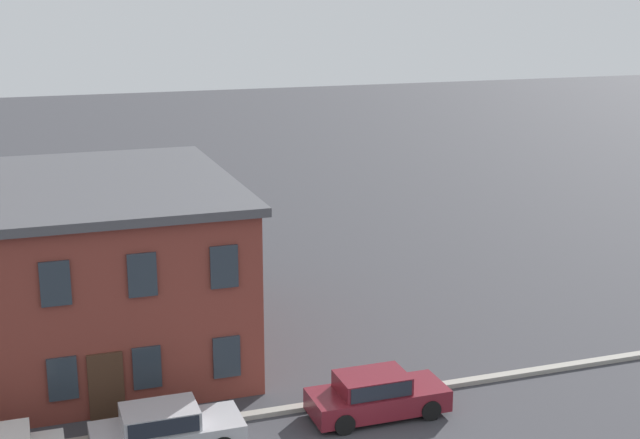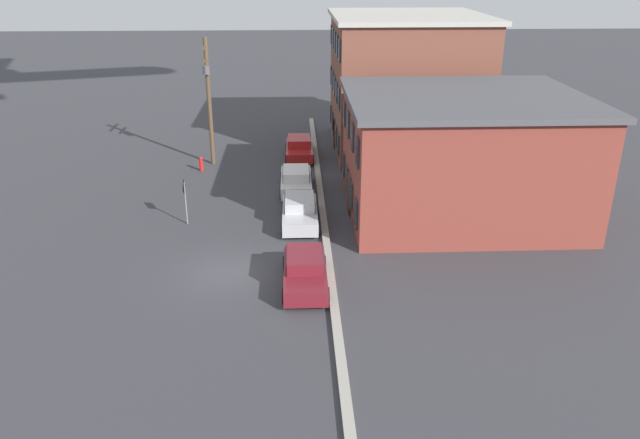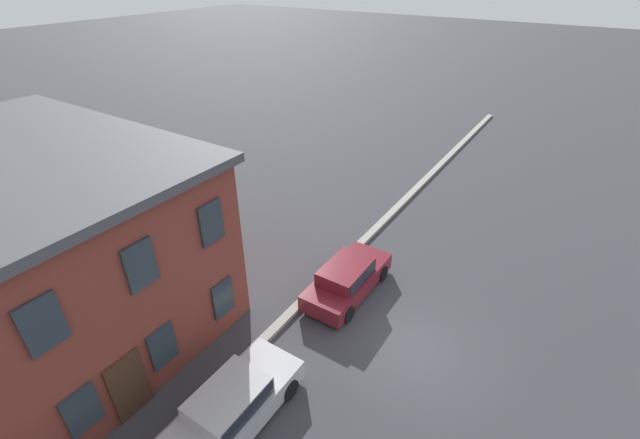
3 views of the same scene
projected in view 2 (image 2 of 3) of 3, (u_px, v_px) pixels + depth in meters
name	position (u px, v px, depth m)	size (l,w,h in m)	color
ground_plane	(229.00, 272.00, 27.83)	(200.00, 200.00, 0.00)	#38383D
kerb_strip	(330.00, 269.00, 27.98)	(56.00, 0.36, 0.16)	#9E998E
apartment_corner	(405.00, 83.00, 44.47)	(11.61, 10.51, 9.40)	brown
apartment_midblock	(461.00, 155.00, 33.32)	(10.84, 12.34, 6.47)	brown
car_red	(299.00, 147.00, 43.49)	(4.40, 1.92, 1.43)	#B21E1E
car_white	(296.00, 179.00, 37.23)	(4.40, 1.92, 1.43)	silver
car_silver	(300.00, 210.00, 32.69)	(4.40, 1.92, 1.43)	#B7B7BC
car_maroon	(305.00, 269.00, 26.52)	(4.40, 1.92, 1.43)	maroon
caution_sign	(185.00, 195.00, 32.26)	(0.86, 0.08, 2.50)	slate
utility_pole	(209.00, 95.00, 40.59)	(2.40, 0.44, 8.36)	brown
fire_hydrant	(201.00, 164.00, 40.87)	(0.24, 0.34, 0.96)	red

